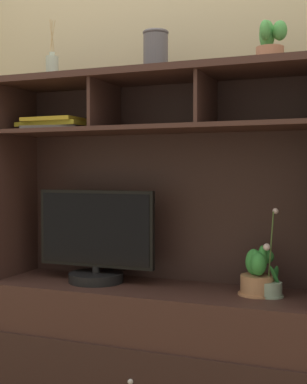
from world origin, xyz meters
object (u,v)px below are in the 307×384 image
(potted_succulent, at_px, (270,45))
(potted_fern, at_px, (258,273))
(media_console, at_px, (154,302))
(magazine_stack_left, at_px, (57,125))
(diffuser_bottle, at_px, (52,67))
(potted_orchid, at_px, (271,286))
(tv_monitor, at_px, (96,243))
(ceramic_vase, at_px, (156,52))

(potted_succulent, bearing_deg, potted_fern, -178.08)
(media_console, distance_m, magazine_stack_left, 0.98)
(diffuser_bottle, bearing_deg, potted_orchid, 0.34)
(potted_orchid, bearing_deg, tv_monitor, -179.45)
(media_console, height_order, ceramic_vase, ceramic_vase)
(diffuser_bottle, height_order, ceramic_vase, diffuser_bottle)
(potted_orchid, bearing_deg, magazine_stack_left, 178.41)
(potted_fern, xyz_separation_m, potted_succulent, (0.04, 0.00, 0.96))
(magazine_stack_left, height_order, ceramic_vase, ceramic_vase)
(potted_orchid, bearing_deg, media_console, 177.61)
(potted_orchid, xyz_separation_m, diffuser_bottle, (-1.05, -0.01, 0.98))
(ceramic_vase, bearing_deg, diffuser_bottle, -174.79)
(media_console, xyz_separation_m, potted_orchid, (0.53, -0.02, 0.12))
(media_console, height_order, potted_orchid, media_console)
(potted_orchid, distance_m, potted_succulent, 1.00)
(magazine_stack_left, relative_size, potted_succulent, 1.99)
(potted_orchid, relative_size, ceramic_vase, 1.94)
(tv_monitor, xyz_separation_m, magazine_stack_left, (-0.23, 0.04, 0.57))
(diffuser_bottle, relative_size, ceramic_vase, 1.48)
(tv_monitor, xyz_separation_m, ceramic_vase, (0.28, 0.05, 0.88))
(potted_fern, relative_size, potted_succulent, 1.14)
(potted_fern, xyz_separation_m, ceramic_vase, (-0.48, 0.03, 0.98))
(media_console, distance_m, ceramic_vase, 1.14)
(diffuser_bottle, bearing_deg, magazine_stack_left, 88.80)
(media_console, relative_size, potted_fern, 7.53)
(tv_monitor, height_order, potted_fern, tv_monitor)
(tv_monitor, bearing_deg, magazine_stack_left, 171.01)
(media_console, distance_m, potted_orchid, 0.55)
(potted_succulent, bearing_deg, ceramic_vase, 177.38)
(media_console, bearing_deg, magazine_stack_left, 179.24)
(tv_monitor, relative_size, diffuser_bottle, 2.08)
(magazine_stack_left, bearing_deg, diffuser_bottle, -91.20)
(diffuser_bottle, distance_m, ceramic_vase, 0.52)
(media_console, xyz_separation_m, diffuser_bottle, (-0.52, -0.03, 1.10))
(media_console, distance_m, tv_monitor, 0.39)
(magazine_stack_left, bearing_deg, tv_monitor, -8.99)
(potted_fern, relative_size, ceramic_vase, 1.11)
(tv_monitor, xyz_separation_m, diffuser_bottle, (-0.23, 0.00, 0.84))
(potted_fern, distance_m, magazine_stack_left, 1.19)
(potted_orchid, bearing_deg, ceramic_vase, 175.59)
(media_console, relative_size, ceramic_vase, 8.35)
(tv_monitor, relative_size, potted_succulent, 3.15)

